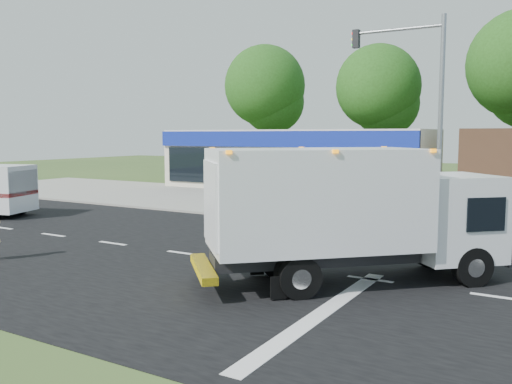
# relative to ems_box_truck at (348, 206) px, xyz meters

# --- Properties ---
(ground) EXTENTS (120.00, 120.00, 0.00)m
(ground) POSITION_rel_ems_box_truck_xyz_m (-2.59, 0.57, -1.93)
(ground) COLOR #385123
(ground) RESTS_ON ground
(road_asphalt) EXTENTS (60.00, 14.00, 0.02)m
(road_asphalt) POSITION_rel_ems_box_truck_xyz_m (-2.59, 0.57, -1.93)
(road_asphalt) COLOR black
(road_asphalt) RESTS_ON ground
(sidewalk) EXTENTS (60.00, 2.40, 0.12)m
(sidewalk) POSITION_rel_ems_box_truck_xyz_m (-2.59, 8.77, -1.87)
(sidewalk) COLOR gray
(sidewalk) RESTS_ON ground
(parking_apron) EXTENTS (60.00, 9.00, 0.02)m
(parking_apron) POSITION_rel_ems_box_truck_xyz_m (-2.59, 14.57, -1.92)
(parking_apron) COLOR gray
(parking_apron) RESTS_ON ground
(lane_markings) EXTENTS (55.20, 7.00, 0.01)m
(lane_markings) POSITION_rel_ems_box_truck_xyz_m (-1.24, -0.78, -1.92)
(lane_markings) COLOR silver
(lane_markings) RESTS_ON road_asphalt
(ems_box_truck) EXTENTS (7.12, 6.87, 3.36)m
(ems_box_truck) POSITION_rel_ems_box_truck_xyz_m (0.00, 0.00, 0.00)
(ems_box_truck) COLOR black
(ems_box_truck) RESTS_ON ground
(retail_strip_mall) EXTENTS (18.00, 6.20, 4.00)m
(retail_strip_mall) POSITION_rel_ems_box_truck_xyz_m (-11.59, 20.50, 0.08)
(retail_strip_mall) COLOR beige
(retail_strip_mall) RESTS_ON ground
(traffic_signal_pole) EXTENTS (3.51, 0.25, 8.00)m
(traffic_signal_pole) POSITION_rel_ems_box_truck_xyz_m (-0.24, 8.17, 2.99)
(traffic_signal_pole) COLOR gray
(traffic_signal_pole) RESTS_ON ground
(background_trees) EXTENTS (36.77, 7.39, 12.10)m
(background_trees) POSITION_rel_ems_box_truck_xyz_m (-3.44, 28.73, 5.45)
(background_trees) COLOR #332114
(background_trees) RESTS_ON ground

